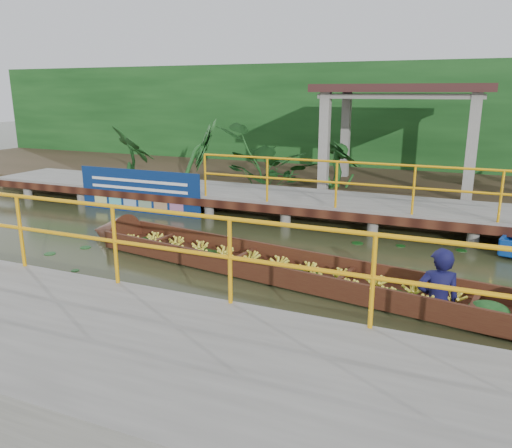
% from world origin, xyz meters
% --- Properties ---
extents(ground, '(80.00, 80.00, 0.00)m').
position_xyz_m(ground, '(0.00, 0.00, 0.00)').
color(ground, '#293018').
rests_on(ground, ground).
extents(land_strip, '(30.00, 8.00, 0.45)m').
position_xyz_m(land_strip, '(0.00, 7.50, 0.23)').
color(land_strip, '#342B1A').
rests_on(land_strip, ground).
extents(far_dock, '(16.00, 2.06, 1.66)m').
position_xyz_m(far_dock, '(0.02, 3.43, 0.48)').
color(far_dock, slate).
rests_on(far_dock, ground).
extents(near_dock, '(18.00, 2.40, 1.73)m').
position_xyz_m(near_dock, '(1.00, -4.20, 0.30)').
color(near_dock, slate).
rests_on(near_dock, ground).
extents(pavilion, '(4.40, 3.00, 3.00)m').
position_xyz_m(pavilion, '(3.00, 6.30, 2.82)').
color(pavilion, slate).
rests_on(pavilion, ground).
extents(foliage_backdrop, '(30.00, 0.80, 4.00)m').
position_xyz_m(foliage_backdrop, '(0.00, 10.00, 2.00)').
color(foliage_backdrop, '#123913').
rests_on(foliage_backdrop, ground).
extents(vendor_boat, '(9.52, 2.36, 2.09)m').
position_xyz_m(vendor_boat, '(2.51, -0.48, 0.23)').
color(vendor_boat, '#39170F').
rests_on(vendor_boat, ground).
extents(blue_banner, '(3.57, 0.04, 1.12)m').
position_xyz_m(blue_banner, '(-2.90, 2.48, 0.56)').
color(blue_banner, navy).
rests_on(blue_banner, ground).
extents(tropical_plants, '(14.20, 1.20, 1.50)m').
position_xyz_m(tropical_plants, '(1.25, 5.30, 1.20)').
color(tropical_plants, '#123913').
rests_on(tropical_plants, ground).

